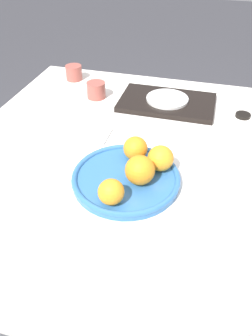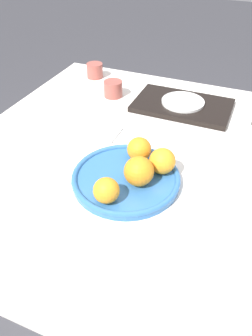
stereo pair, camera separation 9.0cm
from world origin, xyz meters
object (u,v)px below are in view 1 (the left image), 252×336
Objects in this scene: orange_2 at (111,192)px; side_plate at (167,99)px; orange_0 at (135,148)px; orange_3 at (161,158)px; water_glass at (244,148)px; fruit_platter at (126,178)px; cup_0 at (96,90)px; serving_tray at (167,102)px; cup_1 at (74,73)px; orange_1 at (140,170)px; napkin at (92,134)px; soy_dish at (243,115)px.

orange_2 reaches higher than side_plate.
orange_3 is at bearing -20.39° from orange_0.
water_glass is at bearing 25.47° from orange_3.
orange_3 is 0.62× the size of water_glass.
cup_0 is (-0.25, 0.47, 0.02)m from fruit_platter.
orange_3 is at bearing 35.72° from fruit_platter.
orange_0 is 0.40m from serving_tray.
orange_2 is 0.95× the size of cup_1.
orange_3 is 0.46× the size of side_plate.
water_glass reaches higher than orange_1.
orange_0 is 1.06× the size of orange_2.
serving_tray is 0.46m from cup_1.
orange_1 is 1.14× the size of cup_1.
orange_2 is (-0.01, -0.11, 0.04)m from fruit_platter.
cup_0 is at bearing 118.17° from fruit_platter.
fruit_platter is at bearing -49.02° from napkin.
fruit_platter is at bearing -94.02° from serving_tray.
orange_3 is at bearing -120.34° from soy_dish.
serving_tray is 6.59× the size of soy_dish.
soy_dish is at bearing -3.87° from side_plate.
water_glass is 0.42m from serving_tray.
water_glass is (0.23, 0.11, 0.00)m from orange_3.
side_plate is at bearing 176.13° from soy_dish.
cup_1 reaches higher than soy_dish.
water_glass reaches higher than side_plate.
fruit_platter is 0.74m from cup_1.
water_glass is (0.31, 0.08, 0.01)m from orange_0.
fruit_platter is 0.49m from serving_tray.
water_glass is 0.33× the size of serving_tray.
cup_0 reaches higher than fruit_platter.
orange_2 is 0.66m from soy_dish.
cup_1 is at bearing 123.59° from fruit_platter.
orange_2 reaches higher than serving_tray.
napkin is at bearing 118.30° from orange_2.
soy_dish reaches higher than napkin.
orange_1 is at bearing -120.45° from soy_dish.
fruit_platter is at bearing -151.52° from water_glass.
fruit_platter is 0.54m from cup_0.
orange_1 is 0.32m from water_glass.
serving_tray is 3.12× the size of napkin.
orange_1 is (0.04, -0.10, 0.01)m from orange_0.
orange_2 is 0.58× the size of napkin.
water_glass is at bearing 33.65° from orange_1.
water_glass is at bearing -31.80° from cup_1.
fruit_platter is 2.61× the size of napkin.
cup_0 is at bearing -177.49° from serving_tray.
fruit_platter is 4.09× the size of cup_0.
cup_1 reaches higher than side_plate.
cup_1 is 0.75m from soy_dish.
side_plate is 2.94× the size of soy_dish.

